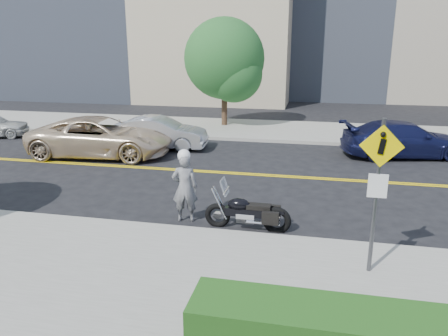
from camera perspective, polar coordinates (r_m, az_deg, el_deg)
ground_plane at (r=15.31m, az=0.04°, el=-0.62°), size 120.00×120.00×0.00m
sidewalk_near at (r=8.66m, az=-10.51°, el=-14.44°), size 60.00×5.00×0.15m
sidewalk_far at (r=22.47m, az=3.98°, el=5.04°), size 60.00×5.00×0.15m
pedestrian_sign at (r=8.49m, az=19.45°, el=-1.79°), size 0.78×0.08×3.00m
motorcyclist at (r=11.05m, az=-5.15°, el=-2.33°), size 0.72×0.55×1.89m
motorcycle at (r=10.63m, az=3.13°, el=-4.86°), size 2.06×0.66×1.25m
suv at (r=18.09m, az=-15.76°, el=3.95°), size 5.78×3.05×1.55m
parked_car_silver at (r=18.82m, az=-8.53°, el=4.55°), size 4.20×1.73×1.35m
parked_car_blue at (r=18.70m, az=22.46°, el=3.50°), size 5.18×3.03×1.41m
tree_far_a at (r=22.93m, az=0.05°, el=14.08°), size 4.11×4.11×5.62m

